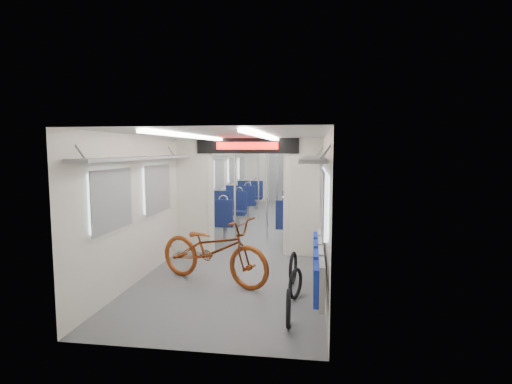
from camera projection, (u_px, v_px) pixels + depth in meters
carriage at (260, 174)px, 9.61m from camera, size 12.00×12.02×2.31m
bicycle at (213, 250)px, 6.21m from camera, size 2.11×1.40×1.05m
flip_bench at (318, 263)px, 5.25m from camera, size 0.12×2.10×0.51m
bike_hoop_a at (288, 310)px, 4.65m from camera, size 0.07×0.46×0.46m
bike_hoop_b at (295, 285)px, 5.55m from camera, size 0.19×0.43×0.44m
bike_hoop_c at (293, 269)px, 6.19m from camera, size 0.12×0.50×0.50m
seat_bay_near_left at (223, 212)px, 9.90m from camera, size 0.89×2.00×1.08m
seat_bay_near_right at (298, 214)px, 9.58m from camera, size 0.91×2.06×1.10m
seat_bay_far_left at (246, 196)px, 13.29m from camera, size 0.90×2.04×1.09m
seat_bay_far_right at (302, 196)px, 13.11m from camera, size 0.92×2.13×1.12m
stanchion_near_left at (235, 194)px, 8.28m from camera, size 0.04×0.04×2.30m
stanchion_near_right at (267, 192)px, 8.77m from camera, size 0.04×0.04×2.30m
stanchion_far_left at (258, 181)px, 11.78m from camera, size 0.04×0.04×2.30m
stanchion_far_right at (277, 182)px, 11.43m from camera, size 0.04×0.04×2.30m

